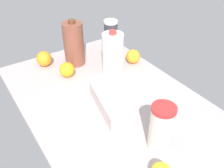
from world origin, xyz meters
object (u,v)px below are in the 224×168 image
(shaker_bottle, at_px, (111,36))
(milk_jug, at_px, (113,54))
(tumbler_cup, at_px, (160,128))
(egg_carton, at_px, (111,102))
(chocolate_milk_jug, at_px, (74,44))
(orange_beside_bowl, at_px, (133,56))
(orange_by_jug, at_px, (67,70))
(orange_loose, at_px, (44,59))

(shaker_bottle, distance_m, milk_jug, 0.25)
(milk_jug, xyz_separation_m, tumbler_cup, (-0.52, 0.14, -0.02))
(egg_carton, xyz_separation_m, chocolate_milk_jug, (0.45, -0.05, 0.09))
(orange_beside_bowl, bearing_deg, tumbler_cup, 151.04)
(chocolate_milk_jug, height_order, orange_beside_bowl, chocolate_milk_jug)
(tumbler_cup, relative_size, orange_by_jug, 2.40)
(milk_jug, distance_m, orange_beside_bowl, 0.18)
(egg_carton, height_order, orange_loose, orange_loose)
(orange_beside_bowl, bearing_deg, egg_carton, 128.71)
(shaker_bottle, bearing_deg, orange_by_jug, 107.11)
(shaker_bottle, distance_m, tumbler_cup, 0.79)
(orange_beside_bowl, xyz_separation_m, orange_loose, (0.26, 0.44, 0.00))
(egg_carton, bearing_deg, orange_by_jug, 20.49)
(egg_carton, xyz_separation_m, shaker_bottle, (0.45, -0.30, 0.07))
(egg_carton, height_order, orange_beside_bowl, orange_beside_bowl)
(orange_by_jug, xyz_separation_m, orange_beside_bowl, (-0.08, -0.38, 0.00))
(orange_by_jug, distance_m, orange_beside_bowl, 0.39)
(tumbler_cup, xyz_separation_m, orange_beside_bowl, (0.55, -0.30, -0.06))
(orange_loose, bearing_deg, orange_beside_bowl, -120.30)
(orange_beside_bowl, bearing_deg, orange_by_jug, 77.68)
(milk_jug, bearing_deg, chocolate_milk_jug, 30.71)
(egg_carton, height_order, milk_jug, milk_jug)
(milk_jug, bearing_deg, orange_loose, 44.94)
(milk_jug, xyz_separation_m, orange_by_jug, (0.11, 0.22, -0.08))
(shaker_bottle, xyz_separation_m, orange_beside_bowl, (-0.19, -0.03, -0.06))
(shaker_bottle, distance_m, chocolate_milk_jug, 0.26)
(tumbler_cup, bearing_deg, shaker_bottle, -20.48)
(milk_jug, distance_m, orange_by_jug, 0.26)
(chocolate_milk_jug, bearing_deg, egg_carton, 173.93)
(orange_by_jug, bearing_deg, chocolate_milk_jug, -44.72)
(milk_jug, relative_size, orange_loose, 2.85)
(chocolate_milk_jug, bearing_deg, milk_jug, -149.29)
(orange_by_jug, bearing_deg, orange_beside_bowl, -102.32)
(milk_jug, bearing_deg, orange_by_jug, 64.04)
(tumbler_cup, height_order, orange_loose, tumbler_cup)
(chocolate_milk_jug, bearing_deg, tumbler_cup, 178.25)
(milk_jug, distance_m, chocolate_milk_jug, 0.24)
(tumbler_cup, relative_size, orange_loose, 2.24)
(milk_jug, relative_size, chocolate_milk_jug, 0.94)
(shaker_bottle, height_order, milk_jug, milk_jug)
(chocolate_milk_jug, relative_size, tumbler_cup, 1.36)
(chocolate_milk_jug, height_order, orange_loose, chocolate_milk_jug)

